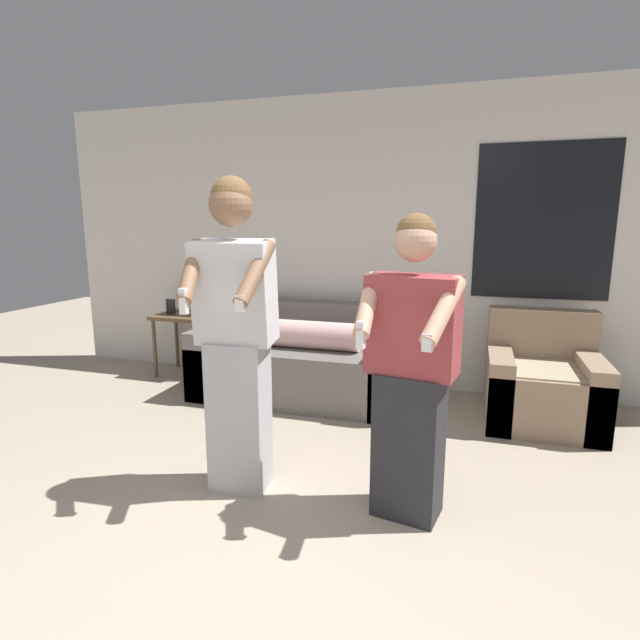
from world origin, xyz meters
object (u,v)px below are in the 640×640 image
Objects in this scene: couch at (306,361)px; person_right at (411,372)px; side_table at (184,323)px; armchair at (542,385)px; person_left at (236,336)px.

couch is 1.20× the size of person_right.
couch is at bearing -9.64° from side_table.
person_left is at bearing -138.40° from armchair.
armchair is 1.88m from person_right.
couch is at bearing 124.14° from person_right.
side_table is at bearing 143.09° from person_right.
side_table is 0.44× the size of person_left.
person_right is (-0.85, -1.60, 0.50)m from armchair.
side_table is at bearing 129.02° from person_left.
person_left is (-1.82, -1.62, 0.63)m from armchair.
armchair reaches higher than side_table.
armchair is 3.39m from side_table.
side_table is (-1.40, 0.24, 0.23)m from couch.
person_right is at bearing 0.78° from person_left.
person_left is at bearing -50.98° from side_table.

